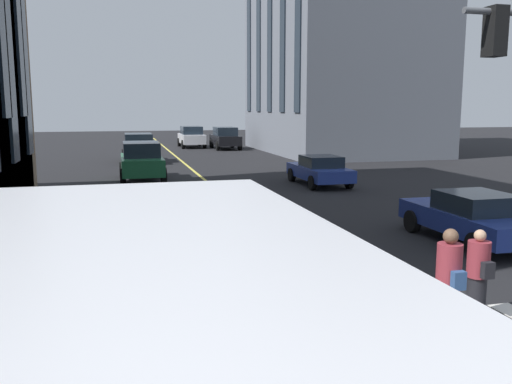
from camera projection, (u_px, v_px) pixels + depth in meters
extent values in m
cube|color=#D8C64C|center=(211.00, 185.00, 25.20)|extent=(80.00, 0.16, 0.01)
cube|color=silver|center=(494.00, 336.00, 8.61)|extent=(2.40, 0.45, 0.01)
cube|color=silver|center=(439.00, 343.00, 8.37)|extent=(2.40, 0.45, 0.01)
cube|color=silver|center=(379.00, 350.00, 8.12)|extent=(2.40, 0.45, 0.01)
cube|color=silver|center=(316.00, 357.00, 7.88)|extent=(2.40, 0.45, 0.01)
cube|color=silver|center=(249.00, 365.00, 7.63)|extent=(2.40, 0.45, 0.01)
cube|color=black|center=(139.00, 150.00, 35.64)|extent=(4.70, 1.95, 0.80)
cube|color=#19232D|center=(138.00, 139.00, 35.52)|extent=(2.59, 1.72, 0.70)
cylinder|color=black|center=(155.00, 158.00, 34.44)|extent=(0.76, 0.27, 0.76)
cylinder|color=black|center=(125.00, 159.00, 33.98)|extent=(0.76, 0.27, 0.76)
cylinder|color=black|center=(152.00, 154.00, 37.41)|extent=(0.76, 0.27, 0.76)
cylinder|color=black|center=(124.00, 155.00, 36.95)|extent=(0.76, 0.27, 0.76)
cube|color=#B7BABF|center=(210.00, 254.00, 10.49)|extent=(4.70, 1.95, 0.80)
cube|color=#19232D|center=(209.00, 216.00, 10.37)|extent=(2.59, 1.72, 0.70)
cylinder|color=black|center=(279.00, 297.00, 9.30)|extent=(0.76, 0.27, 0.76)
cylinder|color=black|center=(169.00, 307.00, 8.84)|extent=(0.76, 0.27, 0.76)
cylinder|color=black|center=(240.00, 251.00, 12.26)|extent=(0.76, 0.27, 0.76)
cylinder|color=black|center=(155.00, 257.00, 11.81)|extent=(0.76, 0.27, 0.76)
cube|color=black|center=(225.00, 140.00, 46.86)|extent=(4.70, 1.95, 0.80)
cube|color=#19232D|center=(225.00, 131.00, 46.74)|extent=(2.58, 1.72, 0.70)
cylinder|color=black|center=(212.00, 144.00, 48.18)|extent=(0.76, 0.27, 0.76)
cylinder|color=black|center=(232.00, 143.00, 48.64)|extent=(0.76, 0.27, 0.76)
cylinder|color=black|center=(218.00, 146.00, 45.21)|extent=(0.76, 0.27, 0.76)
cylinder|color=black|center=(240.00, 146.00, 45.67)|extent=(0.76, 0.27, 0.76)
cube|color=navy|center=(319.00, 172.00, 25.31)|extent=(4.40, 1.80, 0.55)
cube|color=#19232D|center=(321.00, 161.00, 25.02)|extent=(1.85, 1.58, 0.50)
cylinder|color=black|center=(292.00, 175.00, 26.53)|extent=(0.64, 0.22, 0.64)
cylinder|color=black|center=(325.00, 174.00, 26.95)|extent=(0.64, 0.22, 0.64)
cylinder|color=black|center=(312.00, 183.00, 23.75)|extent=(0.64, 0.22, 0.64)
cylinder|color=black|center=(349.00, 181.00, 24.17)|extent=(0.64, 0.22, 0.64)
cube|color=silver|center=(191.00, 139.00, 48.84)|extent=(4.70, 1.95, 0.80)
cube|color=#19232D|center=(191.00, 130.00, 48.72)|extent=(2.58, 1.72, 0.70)
cylinder|color=black|center=(179.00, 142.00, 50.16)|extent=(0.76, 0.27, 0.76)
cylinder|color=black|center=(199.00, 142.00, 50.62)|extent=(0.76, 0.27, 0.76)
cylinder|color=black|center=(183.00, 144.00, 47.19)|extent=(0.76, 0.27, 0.76)
cylinder|color=black|center=(205.00, 144.00, 47.65)|extent=(0.76, 0.27, 0.76)
cube|color=navy|center=(470.00, 220.00, 14.54)|extent=(4.40, 1.80, 0.55)
cube|color=#19232D|center=(477.00, 202.00, 14.25)|extent=(1.85, 1.58, 0.50)
cylinder|color=black|center=(412.00, 221.00, 15.76)|extent=(0.64, 0.22, 0.64)
cylinder|color=black|center=(465.00, 218.00, 16.18)|extent=(0.64, 0.22, 0.64)
cylinder|color=black|center=(476.00, 246.00, 12.98)|extent=(0.64, 0.22, 0.64)
cube|color=#1E6038|center=(142.00, 164.00, 26.91)|extent=(4.70, 1.95, 0.80)
cube|color=#19232D|center=(141.00, 149.00, 26.79)|extent=(2.59, 1.72, 0.70)
cylinder|color=black|center=(164.00, 176.00, 25.72)|extent=(0.76, 0.27, 0.76)
cylinder|color=black|center=(123.00, 177.00, 25.26)|extent=(0.76, 0.27, 0.76)
cylinder|color=black|center=(159.00, 169.00, 28.68)|extent=(0.76, 0.27, 0.76)
cylinder|color=black|center=(122.00, 170.00, 28.23)|extent=(0.76, 0.27, 0.76)
cylinder|color=black|center=(476.00, 297.00, 9.33)|extent=(0.32, 0.32, 0.73)
cylinder|color=maroon|center=(479.00, 259.00, 9.23)|extent=(0.38, 0.38, 0.62)
sphere|color=tan|center=(480.00, 235.00, 9.16)|extent=(0.20, 0.20, 0.20)
cube|color=black|center=(488.00, 270.00, 9.01)|extent=(0.12, 0.20, 0.28)
cylinder|color=beige|center=(446.00, 315.00, 8.39)|extent=(0.32, 0.32, 0.84)
cylinder|color=maroon|center=(449.00, 267.00, 8.27)|extent=(0.38, 0.38, 0.71)
sphere|color=brown|center=(451.00, 236.00, 8.19)|extent=(0.23, 0.23, 0.23)
cube|color=#2D4C7F|center=(458.00, 281.00, 8.05)|extent=(0.12, 0.20, 0.28)
cube|color=black|center=(495.00, 32.00, 9.94)|extent=(0.36, 0.30, 0.90)
sphere|color=red|center=(496.00, 15.00, 9.90)|extent=(0.18, 0.18, 0.18)
sphere|color=gold|center=(495.00, 32.00, 9.94)|extent=(0.18, 0.18, 0.18)
sphere|color=green|center=(494.00, 49.00, 9.99)|extent=(0.18, 0.18, 0.18)
cube|color=#19232D|center=(6.00, 12.00, 17.39)|extent=(1.10, 0.10, 9.64)
cube|color=#19232D|center=(23.00, 26.00, 20.53)|extent=(1.10, 0.10, 9.64)
cube|color=slate|center=(339.00, 4.00, 42.49)|extent=(16.81, 11.16, 23.05)
cube|color=#19232D|center=(259.00, 2.00, 44.25)|extent=(1.10, 0.10, 17.52)
cube|color=#19232D|center=(249.00, 10.00, 47.47)|extent=(1.10, 0.10, 17.52)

